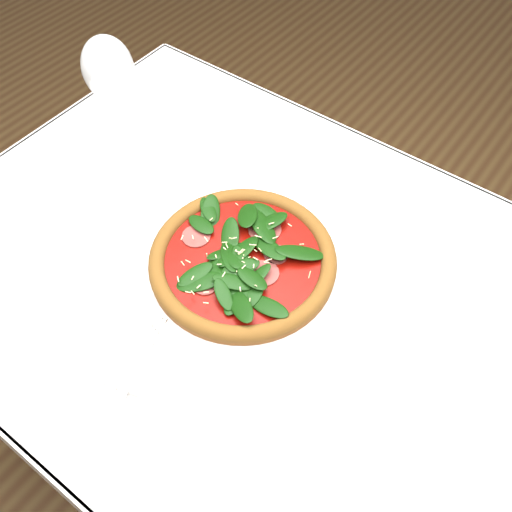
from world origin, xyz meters
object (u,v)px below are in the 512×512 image
Objects in this scene: plate at (243,265)px; pizza at (243,258)px; wine_glass at (109,71)px; napkin at (135,372)px.

pizza is (0.00, 0.00, 0.02)m from plate.
wine_glass is at bearing 163.84° from plate.
wine_glass is (-0.37, 0.11, 0.13)m from pizza.
plate is at bearing 0.00° from pizza.
pizza is at bearing 87.81° from napkin.
plate is at bearing -16.16° from wine_glass.
plate is 0.41m from wine_glass.
napkin is (0.36, -0.35, -0.15)m from wine_glass.
napkin is at bearing -43.64° from wine_glass.
napkin is (-0.01, -0.24, -0.02)m from pizza.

